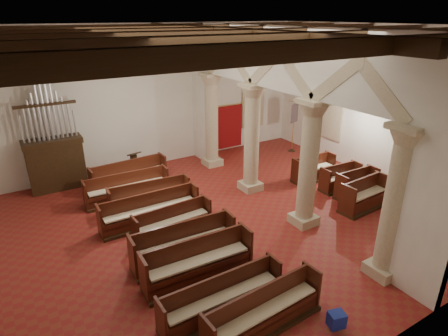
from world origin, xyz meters
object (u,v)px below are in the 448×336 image
nave_pew_0 (264,317)px  aisle_pew_0 (364,199)px  pipe_organ (54,155)px  processional_banner (293,135)px  lectern (135,167)px

nave_pew_0 → aisle_pew_0: bearing=18.7°
pipe_organ → nave_pew_0: bearing=-75.6°
processional_banner → aisle_pew_0: (-1.82, -5.87, -0.45)m
nave_pew_0 → aisle_pew_0: aisle_pew_0 is taller
aisle_pew_0 → processional_banner: bearing=69.0°
pipe_organ → nave_pew_0: 10.25m
processional_banner → aisle_pew_0: size_ratio=1.29×
pipe_organ → processional_banner: size_ratio=1.72×
lectern → processional_banner: 7.79m
processional_banner → aisle_pew_0: processional_banner is taller
processional_banner → lectern: bearing=156.0°
lectern → nave_pew_0: bearing=-105.4°
pipe_organ → aisle_pew_0: size_ratio=2.22×
pipe_organ → processional_banner: bearing=-7.8°
lectern → nave_pew_0: (-0.32, -9.29, -0.15)m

